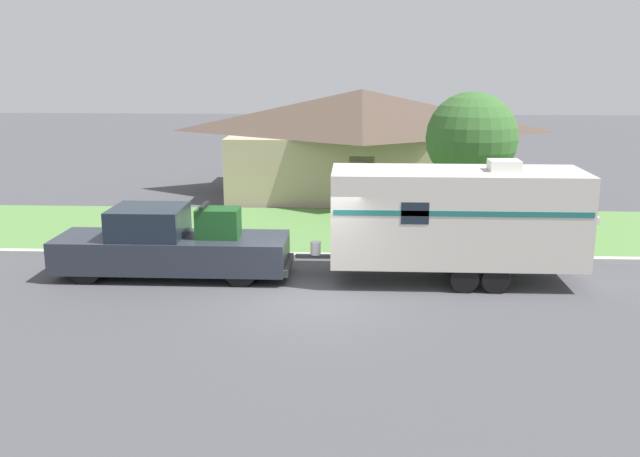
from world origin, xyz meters
The scene contains 8 objects.
ground_plane centered at (0.00, 0.00, 0.00)m, with size 120.00×120.00×0.00m, color #47474C.
curb_strip centered at (0.00, 3.75, 0.07)m, with size 80.00×0.30×0.14m.
lawn_strip centered at (0.00, 7.40, 0.01)m, with size 80.00×7.00×0.03m.
house_across_street centered at (1.34, 14.57, 2.37)m, with size 12.00×7.45×4.57m.
pickup_truck centered at (-3.97, 1.78, 0.87)m, with size 6.44×1.95×2.04m.
travel_trailer centered at (3.79, 1.78, 1.78)m, with size 7.61×2.34×3.30m.
mailbox centered at (8.20, 4.39, 0.95)m, with size 0.48×0.20×1.23m.
tree_in_yard centered at (4.96, 7.16, 3.28)m, with size 3.07×3.07×4.82m.
Camera 1 is at (1.09, -16.90, 5.90)m, focal length 40.00 mm.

